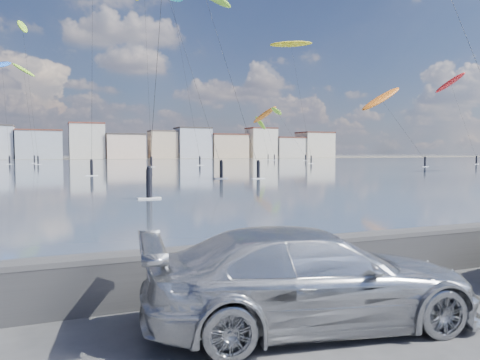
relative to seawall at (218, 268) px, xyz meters
name	(u,v)px	position (x,y,z in m)	size (l,w,h in m)	color
ground	(282,353)	(0.00, -2.70, -0.58)	(700.00, 700.00, 0.00)	#333335
bay_water	(65,166)	(0.00, 88.80, -0.58)	(500.00, 177.00, 0.00)	#3C475D
far_shore_strip	(56,159)	(0.00, 197.30, -0.57)	(500.00, 60.00, 0.00)	#4C473D
seawall	(218,268)	(0.00, 0.00, 0.00)	(400.00, 0.36, 1.08)	#28282B
far_buildings	(60,143)	(1.31, 183.30, 5.44)	(240.79, 13.26, 14.60)	silver
car_silver	(312,278)	(0.93, -1.95, 0.22)	(2.23, 5.49, 1.59)	#B3B5BB
kitesurfer_1	(265,115)	(69.19, 144.22, 15.34)	(7.90, 17.78, 19.44)	orange
kitesurfer_3	(2,66)	(-12.79, 118.59, 22.88)	(5.34, 15.13, 25.77)	blue
kitesurfer_5	(277,112)	(68.57, 133.15, 15.59)	(7.85, 17.46, 17.85)	#8CD826
kitesurfer_8	(24,72)	(-8.31, 124.42, 22.65)	(6.96, 11.33, 25.97)	#8CD826
kitesurfer_11	(381,99)	(61.49, 71.19, 13.14)	(9.76, 13.84, 17.05)	orange
kitesurfer_14	(261,124)	(72.70, 155.28, 13.00)	(7.78, 17.33, 16.64)	#8CD826
kitesurfer_18	(23,28)	(-8.10, 119.22, 32.42)	(5.62, 20.27, 36.51)	#8CD826
kitesurfer_19	(451,84)	(86.92, 77.24, 18.48)	(7.14, 11.83, 22.40)	red
kitesurfer_20	(291,45)	(52.94, 94.80, 28.46)	(10.89, 10.79, 30.28)	yellow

